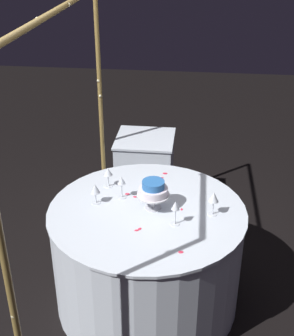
# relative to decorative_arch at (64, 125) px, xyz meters

# --- Properties ---
(ground_plane) EXTENTS (12.00, 12.00, 0.00)m
(ground_plane) POSITION_rel_decorative_arch_xyz_m (-0.00, -0.52, -1.37)
(ground_plane) COLOR black
(decorative_arch) EXTENTS (2.15, 0.06, 2.07)m
(decorative_arch) POSITION_rel_decorative_arch_xyz_m (0.00, 0.00, 0.00)
(decorative_arch) COLOR olive
(decorative_arch) RESTS_ON ground
(main_table) EXTENTS (1.33, 1.33, 0.79)m
(main_table) POSITION_rel_decorative_arch_xyz_m (-0.00, -0.52, -0.98)
(main_table) COLOR silver
(main_table) RESTS_ON ground
(side_table) EXTENTS (0.52, 0.52, 0.77)m
(side_table) POSITION_rel_decorative_arch_xyz_m (1.20, -0.36, -0.98)
(side_table) COLOR silver
(side_table) RESTS_ON ground
(tiered_cake) EXTENTS (0.22, 0.22, 0.21)m
(tiered_cake) POSITION_rel_decorative_arch_xyz_m (0.03, -0.56, -0.45)
(tiered_cake) COLOR silver
(tiered_cake) RESTS_ON main_table
(wine_glass_0) EXTENTS (0.07, 0.07, 0.15)m
(wine_glass_0) POSITION_rel_decorative_arch_xyz_m (0.28, -0.20, -0.47)
(wine_glass_0) COLOR silver
(wine_glass_0) RESTS_ON main_table
(wine_glass_1) EXTENTS (0.06, 0.06, 0.17)m
(wine_glass_1) POSITION_rel_decorative_arch_xyz_m (0.14, -0.32, -0.46)
(wine_glass_1) COLOR silver
(wine_glass_1) RESTS_ON main_table
(wine_glass_2) EXTENTS (0.07, 0.07, 0.17)m
(wine_glass_2) POSITION_rel_decorative_arch_xyz_m (-0.01, -0.95, -0.46)
(wine_glass_2) COLOR silver
(wine_glass_2) RESTS_ON main_table
(wine_glass_3) EXTENTS (0.06, 0.06, 0.17)m
(wine_glass_3) POSITION_rel_decorative_arch_xyz_m (-0.15, -0.71, -0.46)
(wine_glass_3) COLOR silver
(wine_glass_3) RESTS_ON main_table
(wine_glass_4) EXTENTS (0.07, 0.07, 0.15)m
(wine_glass_4) POSITION_rel_decorative_arch_xyz_m (0.04, -0.16, -0.48)
(wine_glass_4) COLOR silver
(wine_glass_4) RESTS_ON main_table
(rose_petal_0) EXTENTS (0.03, 0.03, 0.00)m
(rose_petal_0) POSITION_rel_decorative_arch_xyz_m (0.18, -0.49, -0.58)
(rose_petal_0) COLOR #E02D47
(rose_petal_0) RESTS_ON main_table
(rose_petal_1) EXTENTS (0.03, 0.02, 0.00)m
(rose_petal_1) POSITION_rel_decorative_arch_xyz_m (0.03, -0.75, -0.58)
(rose_petal_1) COLOR #E02D47
(rose_petal_1) RESTS_ON main_table
(rose_petal_2) EXTENTS (0.03, 0.04, 0.00)m
(rose_petal_2) POSITION_rel_decorative_arch_xyz_m (0.18, -0.36, -0.58)
(rose_petal_2) COLOR #E02D47
(rose_petal_2) RESTS_ON main_table
(rose_petal_3) EXTENTS (0.03, 0.04, 0.00)m
(rose_petal_3) POSITION_rel_decorative_arch_xyz_m (0.52, -0.60, -0.58)
(rose_petal_3) COLOR #E02D47
(rose_petal_3) RESTS_ON main_table
(rose_petal_4) EXTENTS (0.03, 0.04, 0.00)m
(rose_petal_4) POSITION_rel_decorative_arch_xyz_m (0.44, -0.57, -0.58)
(rose_petal_4) COLOR #E02D47
(rose_petal_4) RESTS_ON main_table
(rose_petal_5) EXTENTS (0.02, 0.03, 0.00)m
(rose_petal_5) POSITION_rel_decorative_arch_xyz_m (0.15, -0.41, -0.58)
(rose_petal_5) COLOR #E02D47
(rose_petal_5) RESTS_ON main_table
(rose_petal_6) EXTENTS (0.04, 0.03, 0.00)m
(rose_petal_6) POSITION_rel_decorative_arch_xyz_m (-0.23, -0.50, -0.58)
(rose_petal_6) COLOR #E02D47
(rose_petal_6) RESTS_ON main_table
(rose_petal_7) EXTENTS (0.03, 0.04, 0.00)m
(rose_petal_7) POSITION_rel_decorative_arch_xyz_m (-0.43, -0.76, -0.58)
(rose_petal_7) COLOR #E02D47
(rose_petal_7) RESTS_ON main_table
(rose_petal_8) EXTENTS (0.02, 0.03, 0.00)m
(rose_petal_8) POSITION_rel_decorative_arch_xyz_m (-0.24, -0.48, -0.58)
(rose_petal_8) COLOR #E02D47
(rose_petal_8) RESTS_ON main_table
(rose_petal_9) EXTENTS (0.04, 0.04, 0.00)m
(rose_petal_9) POSITION_rel_decorative_arch_xyz_m (0.15, -0.48, -0.58)
(rose_petal_9) COLOR #E02D47
(rose_petal_9) RESTS_ON main_table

